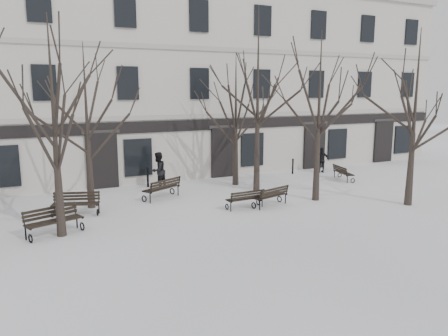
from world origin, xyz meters
TOP-DOWN VIEW (x-y plane):
  - ground at (0.00, 0.00)m, footprint 100.00×100.00m
  - building at (0.00, 12.96)m, footprint 40.40×10.20m
  - tree_1 at (-6.23, 0.92)m, footprint 5.28×5.28m
  - tree_2 at (4.98, 1.13)m, footprint 5.34×5.34m
  - tree_3 at (8.17, -1.36)m, footprint 5.35×5.35m
  - tree_4 at (-4.67, 4.30)m, footprint 4.91×4.91m
  - tree_5 at (3.12, 5.71)m, footprint 4.90×4.90m
  - tree_6 at (3.39, 3.90)m, footprint 6.31×6.31m
  - bench_0 at (-6.46, 1.15)m, footprint 2.07×1.32m
  - bench_1 at (2.50, 1.08)m, footprint 1.86×1.09m
  - bench_2 at (1.31, 1.23)m, footprint 1.69×0.68m
  - bench_3 at (-5.42, 3.39)m, footprint 1.96×1.23m
  - bench_4 at (-1.40, 4.42)m, footprint 2.04×1.53m
  - bench_5 at (9.13, 4.11)m, footprint 0.97×1.74m
  - bollard_a at (-1.32, 7.17)m, footprint 0.13×0.13m
  - bollard_b at (7.63, 6.87)m, footprint 0.12×0.12m
  - pedestrian_b at (-0.94, 6.54)m, footprint 1.18×1.14m
  - pedestrian_c at (9.53, 6.51)m, footprint 0.99×0.64m

SIDE VIEW (x-z plane):
  - ground at x=0.00m, z-range 0.00..0.00m
  - pedestrian_b at x=-0.94m, z-range -0.96..0.96m
  - pedestrian_c at x=9.53m, z-range -0.78..0.78m
  - bench_5 at x=9.13m, z-range 0.04..0.87m
  - bench_2 at x=1.31m, z-range 0.04..0.87m
  - bench_1 at x=2.50m, z-range 0.04..0.93m
  - bench_3 at x=-5.42m, z-range 0.04..0.98m
  - bollard_b at x=7.63m, z-range 0.03..0.99m
  - bench_4 at x=-1.40m, z-range 0.04..1.03m
  - bench_0 at x=-6.46m, z-range 0.04..1.03m
  - bollard_a at x=-1.32m, z-range 0.04..1.08m
  - tree_5 at x=3.12m, z-range 0.87..7.88m
  - tree_4 at x=-4.67m, z-range 0.88..7.90m
  - tree_1 at x=-6.23m, z-range 0.94..8.49m
  - tree_2 at x=4.98m, z-range 0.95..8.59m
  - tree_3 at x=8.17m, z-range 0.96..8.59m
  - building at x=0.00m, z-range -0.18..11.22m
  - tree_6 at x=3.39m, z-range 1.13..10.15m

